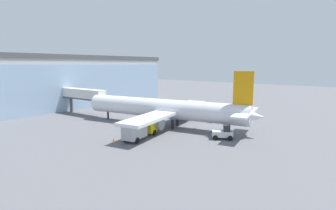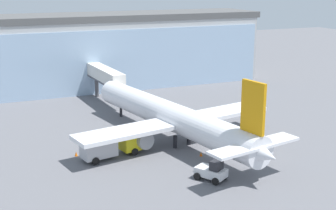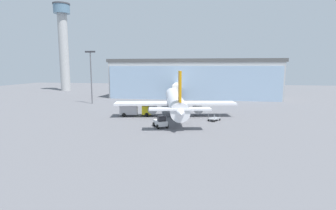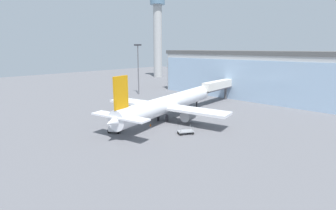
% 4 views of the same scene
% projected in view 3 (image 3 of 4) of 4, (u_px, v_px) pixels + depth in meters
% --- Properties ---
extents(ground, '(240.00, 240.00, 0.00)m').
position_uv_depth(ground, '(180.00, 120.00, 56.66)').
color(ground, slate).
extents(terminal_building, '(61.60, 13.67, 14.19)m').
position_uv_depth(terminal_building, '(193.00, 79.00, 95.87)').
color(terminal_building, '#B1B1B1').
rests_on(terminal_building, ground).
extents(jet_bridge, '(3.16, 13.36, 5.99)m').
position_uv_depth(jet_bridge, '(177.00, 88.00, 84.08)').
color(jet_bridge, silver).
rests_on(jet_bridge, ground).
extents(control_tower, '(7.82, 7.82, 40.74)m').
position_uv_depth(control_tower, '(63.00, 41.00, 124.36)').
color(control_tower, '#AFAFAF').
rests_on(control_tower, ground).
extents(apron_light_mast, '(3.20, 0.40, 16.19)m').
position_uv_depth(apron_light_mast, '(91.00, 72.00, 80.50)').
color(apron_light_mast, '#59595E').
rests_on(apron_light_mast, ground).
extents(airplane, '(27.97, 36.34, 10.63)m').
position_uv_depth(airplane, '(175.00, 101.00, 61.30)').
color(airplane, silver).
rests_on(airplane, ground).
extents(catering_truck, '(7.60, 3.69, 2.65)m').
position_uv_depth(catering_truck, '(135.00, 110.00, 60.93)').
color(catering_truck, yellow).
rests_on(catering_truck, ground).
extents(baggage_cart, '(2.82, 3.22, 1.50)m').
position_uv_depth(baggage_cart, '(214.00, 118.00, 55.51)').
color(baggage_cart, gray).
rests_on(baggage_cart, ground).
extents(pushback_tug, '(3.41, 3.71, 2.30)m').
position_uv_depth(pushback_tug, '(161.00, 122.00, 49.50)').
color(pushback_tug, silver).
rests_on(pushback_tug, ground).
extents(safety_cone_nose, '(0.36, 0.36, 0.55)m').
position_uv_depth(safety_cone_nose, '(176.00, 119.00, 55.71)').
color(safety_cone_nose, orange).
rests_on(safety_cone_nose, ground).
extents(safety_cone_wingtip, '(0.36, 0.36, 0.55)m').
position_uv_depth(safety_cone_wingtip, '(123.00, 113.00, 63.68)').
color(safety_cone_wingtip, orange).
rests_on(safety_cone_wingtip, ground).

